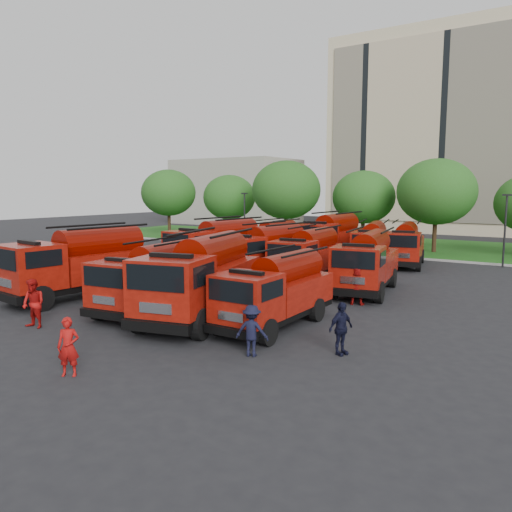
{
  "coord_description": "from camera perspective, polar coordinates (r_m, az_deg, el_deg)",
  "views": [
    {
      "loc": [
        16.43,
        -21.25,
        5.46
      ],
      "look_at": [
        1.56,
        1.49,
        1.8
      ],
      "focal_mm": 35.0,
      "sensor_mm": 36.0,
      "label": 1
    }
  ],
  "objects": [
    {
      "name": "fire_truck_1",
      "position": [
        22.89,
        -11.6,
        -2.42
      ],
      "size": [
        3.16,
        6.85,
        3.0
      ],
      "rotation": [
        0.0,
        0.0,
        0.14
      ],
      "color": "black",
      "rests_on": "ground"
    },
    {
      "name": "fire_truck_4",
      "position": [
        32.88,
        -4.44,
        1.13
      ],
      "size": [
        3.3,
        7.75,
        3.43
      ],
      "rotation": [
        0.0,
        0.0,
        -0.09
      ],
      "color": "black",
      "rests_on": "ground"
    },
    {
      "name": "firefighter_2",
      "position": [
        17.14,
        9.61,
        -11.02
      ],
      "size": [
        0.91,
        1.18,
        1.78
      ],
      "primitive_type": "imported",
      "rotation": [
        0.0,
        0.0,
        1.23
      ],
      "color": "black",
      "rests_on": "ground"
    },
    {
      "name": "fire_truck_0",
      "position": [
        26.62,
        -19.49,
        -0.78
      ],
      "size": [
        3.41,
        7.86,
        3.48
      ],
      "rotation": [
        0.0,
        0.0,
        -0.1
      ],
      "color": "black",
      "rests_on": "ground"
    },
    {
      "name": "fire_truck_11",
      "position": [
        37.21,
        16.7,
        1.27
      ],
      "size": [
        3.63,
        6.98,
        3.03
      ],
      "rotation": [
        0.0,
        0.0,
        0.21
      ],
      "color": "black",
      "rests_on": "ground"
    },
    {
      "name": "firefighter_1",
      "position": [
        21.78,
        -23.94,
        -7.52
      ],
      "size": [
        1.0,
        0.62,
        1.96
      ],
      "primitive_type": "imported",
      "rotation": [
        0.0,
        0.0,
        0.11
      ],
      "color": "#960D0B",
      "rests_on": "ground"
    },
    {
      "name": "fire_truck_2",
      "position": [
        21.07,
        -6.25,
        -2.49
      ],
      "size": [
        4.42,
        8.09,
        3.5
      ],
      "rotation": [
        0.0,
        0.0,
        0.25
      ],
      "color": "black",
      "rests_on": "ground"
    },
    {
      "name": "lawn",
      "position": [
        50.31,
        13.93,
        1.28
      ],
      "size": [
        70.0,
        16.0,
        0.12
      ],
      "primitive_type": "cube",
      "color": "#1E4F15",
      "rests_on": "ground"
    },
    {
      "name": "fire_truck_5",
      "position": [
        30.52,
        1.08,
        0.46
      ],
      "size": [
        3.2,
        7.34,
        3.24
      ],
      "rotation": [
        0.0,
        0.0,
        -0.1
      ],
      "color": "black",
      "rests_on": "ground"
    },
    {
      "name": "fire_truck_3",
      "position": [
        19.83,
        2.34,
        -4.0
      ],
      "size": [
        2.36,
        6.35,
        2.88
      ],
      "rotation": [
        0.0,
        0.0,
        0.0
      ],
      "color": "black",
      "rests_on": "ground"
    },
    {
      "name": "fire_truck_7",
      "position": [
        27.17,
        12.55,
        -0.69
      ],
      "size": [
        3.54,
        7.27,
        3.17
      ],
      "rotation": [
        0.0,
        0.0,
        0.17
      ],
      "color": "black",
      "rests_on": "ground"
    },
    {
      "name": "curb",
      "position": [
        42.8,
        10.34,
        0.31
      ],
      "size": [
        70.0,
        0.3,
        0.14
      ],
      "primitive_type": "cube",
      "color": "gray",
      "rests_on": "ground"
    },
    {
      "name": "lamp_post_0",
      "position": [
        46.73,
        -1.32,
        4.52
      ],
      "size": [
        0.6,
        0.25,
        5.11
      ],
      "color": "black",
      "rests_on": "ground"
    },
    {
      "name": "tree_0",
      "position": [
        59.2,
        -9.96,
        7.13
      ],
      "size": [
        6.3,
        6.3,
        7.7
      ],
      "color": "#382314",
      "rests_on": "ground"
    },
    {
      "name": "firefighter_5",
      "position": [
        24.33,
        11.45,
        -5.45
      ],
      "size": [
        1.88,
        1.16,
        1.88
      ],
      "primitive_type": "imported",
      "rotation": [
        0.0,
        0.0,
        3.39
      ],
      "color": "#960D0B",
      "rests_on": "ground"
    },
    {
      "name": "tree_3",
      "position": [
        48.49,
        12.2,
        6.58
      ],
      "size": [
        5.88,
        5.88,
        7.19
      ],
      "color": "#382314",
      "rests_on": "ground"
    },
    {
      "name": "fire_truck_9",
      "position": [
        38.34,
        8.5,
        2.1
      ],
      "size": [
        2.97,
        7.87,
        3.57
      ],
      "rotation": [
        0.0,
        0.0,
        -0.01
      ],
      "color": "black",
      "rests_on": "ground"
    },
    {
      "name": "tree_1",
      "position": [
        54.87,
        -3.07,
        6.71
      ],
      "size": [
        5.71,
        5.71,
        6.98
      ],
      "color": "#382314",
      "rests_on": "ground"
    },
    {
      "name": "tree_4",
      "position": [
        44.97,
        19.93,
        6.91
      ],
      "size": [
        6.55,
        6.55,
        8.01
      ],
      "color": "#382314",
      "rests_on": "ground"
    },
    {
      "name": "firefighter_4",
      "position": [
        27.88,
        -4.72,
        -3.65
      ],
      "size": [
        1.08,
        0.97,
        1.85
      ],
      "primitive_type": "imported",
      "rotation": [
        0.0,
        0.0,
        2.61
      ],
      "color": "black",
      "rests_on": "ground"
    },
    {
      "name": "fire_truck_10",
      "position": [
        36.64,
        13.18,
        1.34
      ],
      "size": [
        3.89,
        7.11,
        3.07
      ],
      "rotation": [
        0.0,
        0.0,
        0.25
      ],
      "color": "black",
      "rests_on": "ground"
    },
    {
      "name": "tree_2",
      "position": [
        49.24,
        3.47,
        7.54
      ],
      "size": [
        6.72,
        6.72,
        8.22
      ],
      "color": "#382314",
      "rests_on": "ground"
    },
    {
      "name": "side_building",
      "position": [
        80.08,
        -2.26,
        7.34
      ],
      "size": [
        18.0,
        12.0,
        10.0
      ],
      "primitive_type": "cube",
      "color": "gray",
      "rests_on": "ground"
    },
    {
      "name": "fire_truck_8",
      "position": [
        39.6,
        1.75,
        1.89
      ],
      "size": [
        2.64,
        6.55,
        2.93
      ],
      "rotation": [
        0.0,
        0.0,
        -0.05
      ],
      "color": "black",
      "rests_on": "ground"
    },
    {
      "name": "firefighter_3",
      "position": [
        16.76,
        -0.48,
        -11.34
      ],
      "size": [
        1.22,
        0.87,
        1.71
      ],
      "primitive_type": "imported",
      "rotation": [
        0.0,
        0.0,
        3.44
      ],
      "color": "black",
      "rests_on": "ground"
    },
    {
      "name": "firefighter_0",
      "position": [
        16.08,
        -20.51,
        -12.68
      ],
      "size": [
        0.79,
        0.75,
        1.76
      ],
      "primitive_type": "imported",
      "rotation": [
        0.0,
        0.0,
        0.6
      ],
      "color": "#960D0B",
      "rests_on": "ground"
    },
    {
      "name": "ground",
      "position": [
        27.41,
        -4.45,
        -3.84
      ],
      "size": [
        140.0,
        140.0,
        0.0
      ],
      "primitive_type": "plane",
      "color": "black",
      "rests_on": "ground"
    },
    {
      "name": "fire_truck_6",
      "position": [
        29.79,
        6.02,
        0.1
      ],
      "size": [
        2.87,
        6.94,
        3.09
      ],
      "rotation": [
        0.0,
        0.0,
        0.07
      ],
      "color": "black",
      "rests_on": "ground"
    },
    {
      "name": "apartment_building",
      "position": [
        71.02,
        21.87,
        12.82
      ],
      "size": [
        30.0,
        14.18,
        25.0
      ],
      "color": "#C2B590",
      "rests_on": "ground"
    },
    {
      "name": "lamp_post_1",
      "position": [
        38.79,
        26.59,
        3.07
      ],
      "size": [
        0.6,
        0.25,
        5.11
      ],
      "color": "black",
      "rests_on": "ground"
    }
  ]
}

